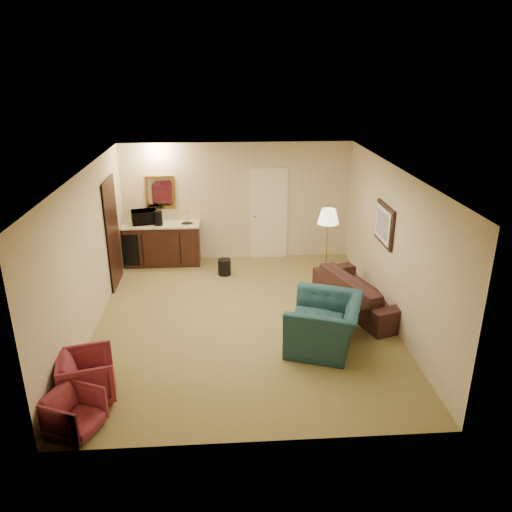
# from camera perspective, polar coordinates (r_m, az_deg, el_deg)

# --- Properties ---
(ground) EXTENTS (6.00, 6.00, 0.00)m
(ground) POSITION_cam_1_polar(r_m,az_deg,el_deg) (8.73, -1.39, -7.27)
(ground) COLOR olive
(ground) RESTS_ON ground
(room_walls) EXTENTS (5.02, 6.01, 2.61)m
(room_walls) POSITION_cam_1_polar(r_m,az_deg,el_deg) (8.78, -2.36, 5.04)
(room_walls) COLOR beige
(room_walls) RESTS_ON ground
(wetbar_cabinet) EXTENTS (1.64, 0.58, 0.92)m
(wetbar_cabinet) POSITION_cam_1_polar(r_m,az_deg,el_deg) (11.10, -10.61, 1.37)
(wetbar_cabinet) COLOR #371911
(wetbar_cabinet) RESTS_ON ground
(sofa) EXTENTS (1.30, 2.26, 0.85)m
(sofa) POSITION_cam_1_polar(r_m,az_deg,el_deg) (9.14, 12.10, -3.41)
(sofa) COLOR black
(sofa) RESTS_ON ground
(teal_armchair) EXTENTS (1.15, 1.41, 1.06)m
(teal_armchair) POSITION_cam_1_polar(r_m,az_deg,el_deg) (7.78, 7.85, -6.82)
(teal_armchair) COLOR #1F494F
(teal_armchair) RESTS_ON ground
(rose_chair_near) EXTENTS (0.79, 0.83, 0.71)m
(rose_chair_near) POSITION_cam_1_polar(r_m,az_deg,el_deg) (7.06, -18.77, -12.66)
(rose_chair_near) COLOR maroon
(rose_chair_near) RESTS_ON ground
(rose_chair_far) EXTENTS (0.73, 0.74, 0.59)m
(rose_chair_far) POSITION_cam_1_polar(r_m,az_deg,el_deg) (6.57, -20.14, -16.32)
(rose_chair_far) COLOR maroon
(rose_chair_far) RESTS_ON ground
(coffee_table) EXTENTS (1.00, 0.86, 0.49)m
(coffee_table) POSITION_cam_1_polar(r_m,az_deg,el_deg) (8.50, 10.78, -6.62)
(coffee_table) COLOR black
(coffee_table) RESTS_ON ground
(floor_lamp) EXTENTS (0.47, 0.47, 1.57)m
(floor_lamp) POSITION_cam_1_polar(r_m,az_deg,el_deg) (9.88, 8.08, 1.01)
(floor_lamp) COLOR gold
(floor_lamp) RESTS_ON ground
(waste_bin) EXTENTS (0.27, 0.27, 0.34)m
(waste_bin) POSITION_cam_1_polar(r_m,az_deg,el_deg) (10.46, -3.63, -1.28)
(waste_bin) COLOR black
(waste_bin) RESTS_ON ground
(microwave) EXTENTS (0.58, 0.42, 0.36)m
(microwave) POSITION_cam_1_polar(r_m,az_deg,el_deg) (11.01, -12.67, 4.54)
(microwave) COLOR black
(microwave) RESTS_ON wetbar_cabinet
(coffee_maker) EXTENTS (0.17, 0.17, 0.31)m
(coffee_maker) POSITION_cam_1_polar(r_m,az_deg,el_deg) (10.84, -11.09, 4.27)
(coffee_maker) COLOR black
(coffee_maker) RESTS_ON wetbar_cabinet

